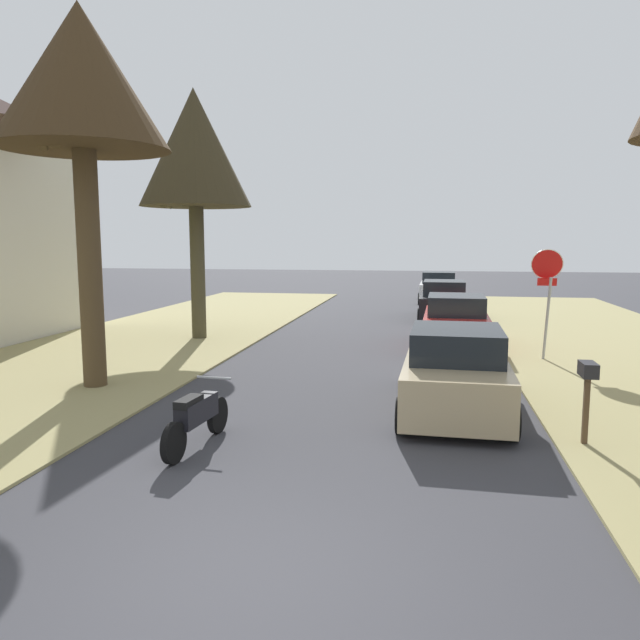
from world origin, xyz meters
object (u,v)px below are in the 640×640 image
at_px(street_tree_left_mid_a, 81,82).
at_px(parked_sedan_black, 444,302).
at_px(parked_sedan_red, 456,323).
at_px(stop_sign_far, 547,280).
at_px(street_tree_left_mid_b, 195,150).
at_px(parked_sedan_white, 439,288).
at_px(parked_sedan_tan, 456,372).
at_px(curbside_mailbox, 588,379).
at_px(parked_motorcycle, 196,417).

xyz_separation_m(street_tree_left_mid_a, parked_sedan_black, (7.69, 13.02, -5.62)).
height_order(street_tree_left_mid_a, parked_sedan_red, street_tree_left_mid_a).
distance_m(stop_sign_far, street_tree_left_mid_b, 11.11).
distance_m(stop_sign_far, parked_sedan_white, 15.63).
relative_size(street_tree_left_mid_a, parked_sedan_white, 1.77).
xyz_separation_m(street_tree_left_mid_a, street_tree_left_mid_b, (-0.20, 6.59, -0.40)).
relative_size(parked_sedan_tan, parked_sedan_red, 1.00).
relative_size(parked_sedan_red, curbside_mailbox, 3.50).
bearing_deg(parked_sedan_red, street_tree_left_mid_b, 178.89).
relative_size(parked_sedan_black, parked_motorcycle, 2.17).
bearing_deg(curbside_mailbox, parked_sedan_black, 96.63).
relative_size(parked_sedan_black, curbside_mailbox, 3.50).
xyz_separation_m(parked_sedan_black, curbside_mailbox, (1.76, -15.18, 0.33)).
bearing_deg(stop_sign_far, parked_sedan_red, 143.29).
bearing_deg(parked_motorcycle, curbside_mailbox, 10.50).
xyz_separation_m(parked_sedan_white, parked_motorcycle, (-4.00, -23.39, -0.24)).
xyz_separation_m(stop_sign_far, parked_motorcycle, (-6.49, -8.03, -1.65)).
height_order(stop_sign_far, parked_sedan_white, stop_sign_far).
relative_size(street_tree_left_mid_a, street_tree_left_mid_b, 1.01).
distance_m(stop_sign_far, parked_sedan_tan, 5.96).
distance_m(stop_sign_far, curbside_mailbox, 7.05).
bearing_deg(parked_sedan_white, parked_sedan_tan, -90.06).
relative_size(parked_sedan_red, parked_motorcycle, 2.17).
distance_m(street_tree_left_mid_b, curbside_mailbox, 13.92).
bearing_deg(curbside_mailbox, parked_sedan_white, 94.77).
relative_size(parked_sedan_tan, curbside_mailbox, 3.50).
height_order(parked_sedan_red, curbside_mailbox, parked_sedan_red).
bearing_deg(parked_sedan_black, parked_motorcycle, -104.15).
bearing_deg(parked_motorcycle, stop_sign_far, 51.03).
xyz_separation_m(parked_sedan_tan, parked_sedan_red, (0.30, 6.86, 0.00)).
xyz_separation_m(parked_sedan_black, parked_motorcycle, (-4.10, -16.26, -0.24)).
xyz_separation_m(parked_sedan_black, parked_sedan_white, (-0.10, 7.13, 0.00)).
bearing_deg(street_tree_left_mid_b, parked_sedan_red, -1.11).
relative_size(street_tree_left_mid_b, parked_sedan_red, 1.75).
distance_m(street_tree_left_mid_b, parked_motorcycle, 11.87).
xyz_separation_m(street_tree_left_mid_a, curbside_mailbox, (9.46, -2.16, -5.28)).
distance_m(street_tree_left_mid_a, parked_sedan_white, 22.25).
bearing_deg(curbside_mailbox, street_tree_left_mid_a, 167.14).
relative_size(stop_sign_far, parked_sedan_white, 0.65).
height_order(street_tree_left_mid_b, curbside_mailbox, street_tree_left_mid_b).
distance_m(parked_sedan_black, curbside_mailbox, 15.28).
xyz_separation_m(parked_sedan_red, parked_sedan_black, (-0.18, 6.58, 0.00)).
xyz_separation_m(parked_sedan_tan, curbside_mailbox, (1.88, -1.73, 0.33)).
relative_size(street_tree_left_mid_a, parked_sedan_tan, 1.77).
xyz_separation_m(parked_sedan_tan, parked_motorcycle, (-3.98, -2.82, -0.24)).
bearing_deg(parked_sedan_red, parked_sedan_tan, -92.50).
distance_m(parked_sedan_black, parked_sedan_white, 7.13).
xyz_separation_m(street_tree_left_mid_b, curbside_mailbox, (9.66, -8.75, -4.88)).
relative_size(street_tree_left_mid_b, parked_sedan_white, 1.75).
distance_m(parked_sedan_black, parked_motorcycle, 16.77).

